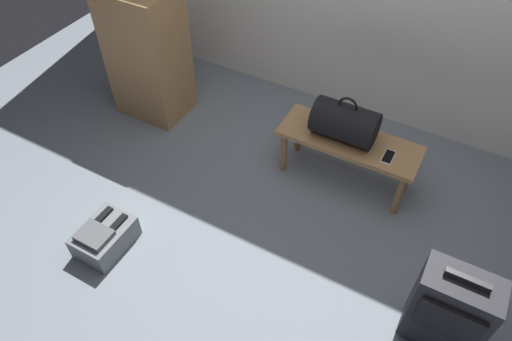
{
  "coord_description": "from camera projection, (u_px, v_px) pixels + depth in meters",
  "views": [
    {
      "loc": [
        0.78,
        -1.69,
        2.59
      ],
      "look_at": [
        -0.3,
        0.25,
        0.25
      ],
      "focal_mm": 32.35,
      "sensor_mm": 36.0,
      "label": 1
    }
  ],
  "objects": [
    {
      "name": "ground_plane",
      "position": [
        276.0,
        234.0,
        3.16
      ],
      "size": [
        6.6,
        6.6,
        0.0
      ],
      "primitive_type": "plane",
      "color": "slate"
    },
    {
      "name": "side_cabinet",
      "position": [
        148.0,
        53.0,
        3.71
      ],
      "size": [
        0.56,
        0.44,
        1.1
      ],
      "color": "#A87A4C",
      "rests_on": "ground"
    },
    {
      "name": "bench",
      "position": [
        348.0,
        145.0,
        3.27
      ],
      "size": [
        1.0,
        0.36,
        0.4
      ],
      "color": "#A87A4C",
      "rests_on": "ground"
    },
    {
      "name": "duffel_bag_black",
      "position": [
        345.0,
        122.0,
        3.15
      ],
      "size": [
        0.44,
        0.26,
        0.34
      ],
      "color": "black",
      "rests_on": "bench"
    },
    {
      "name": "suitcase_upright_charcoal",
      "position": [
        449.0,
        309.0,
        2.42
      ],
      "size": [
        0.39,
        0.25,
        0.64
      ],
      "color": "black",
      "rests_on": "ground"
    },
    {
      "name": "backpack_grey",
      "position": [
        104.0,
        237.0,
        3.03
      ],
      "size": [
        0.28,
        0.38,
        0.21
      ],
      "color": "slate",
      "rests_on": "ground"
    },
    {
      "name": "cell_phone",
      "position": [
        388.0,
        157.0,
        3.1
      ],
      "size": [
        0.07,
        0.14,
        0.01
      ],
      "color": "silver",
      "rests_on": "bench"
    }
  ]
}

